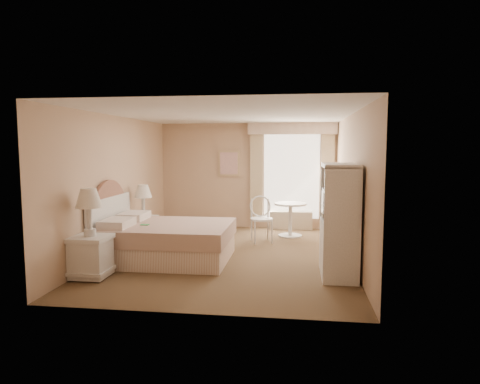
# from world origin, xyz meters

# --- Properties ---
(room) EXTENTS (4.21, 5.51, 2.51)m
(room) POSITION_xyz_m (0.00, 0.00, 1.25)
(room) COLOR brown
(room) RESTS_ON ground
(window) EXTENTS (2.05, 0.22, 2.51)m
(window) POSITION_xyz_m (1.05, 2.65, 1.34)
(window) COLOR white
(window) RESTS_ON room
(framed_art) EXTENTS (0.52, 0.04, 0.62)m
(framed_art) POSITION_xyz_m (-0.45, 2.71, 1.55)
(framed_art) COLOR tan
(framed_art) RESTS_ON room
(bed) EXTENTS (2.14, 1.67, 1.47)m
(bed) POSITION_xyz_m (-1.12, -0.46, 0.35)
(bed) COLOR tan
(bed) RESTS_ON room
(nightstand_near) EXTENTS (0.54, 0.54, 1.32)m
(nightstand_near) POSITION_xyz_m (-1.84, -1.60, 0.50)
(nightstand_near) COLOR white
(nightstand_near) RESTS_ON room
(nightstand_far) EXTENTS (0.49, 0.49, 1.18)m
(nightstand_far) POSITION_xyz_m (-1.84, 0.62, 0.44)
(nightstand_far) COLOR white
(nightstand_far) RESTS_ON room
(round_table) EXTENTS (0.69, 0.69, 0.73)m
(round_table) POSITION_xyz_m (1.04, 1.79, 0.49)
(round_table) COLOR silver
(round_table) RESTS_ON room
(cafe_chair) EXTENTS (0.57, 0.57, 0.94)m
(cafe_chair) POSITION_xyz_m (0.45, 1.19, 0.55)
(cafe_chair) COLOR silver
(cafe_chair) RESTS_ON room
(armoire) EXTENTS (0.51, 1.02, 1.69)m
(armoire) POSITION_xyz_m (1.81, -0.99, 0.70)
(armoire) COLOR white
(armoire) RESTS_ON room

